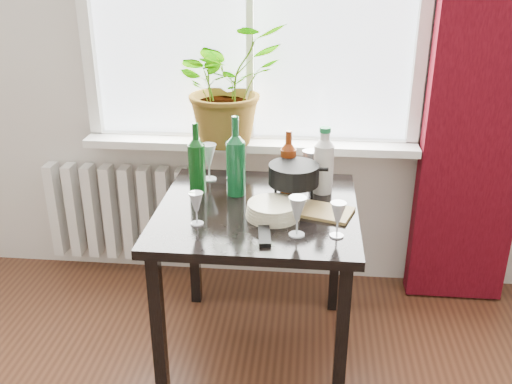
# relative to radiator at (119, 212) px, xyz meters

# --- Properties ---
(windowsill) EXTENTS (1.72, 0.20, 0.04)m
(windowsill) POSITION_rel_radiator_xyz_m (0.75, -0.03, 0.44)
(windowsill) COLOR white
(windowsill) RESTS_ON ground
(curtain) EXTENTS (0.50, 0.12, 2.56)m
(curtain) POSITION_rel_radiator_xyz_m (1.87, -0.06, 0.92)
(curtain) COLOR #39050C
(curtain) RESTS_ON ground
(radiator) EXTENTS (0.80, 0.10, 0.55)m
(radiator) POSITION_rel_radiator_xyz_m (0.00, 0.00, 0.00)
(radiator) COLOR white
(radiator) RESTS_ON ground
(table) EXTENTS (0.85, 0.85, 0.74)m
(table) POSITION_rel_radiator_xyz_m (0.85, -0.63, 0.27)
(table) COLOR black
(table) RESTS_ON ground
(potted_plant) EXTENTS (0.71, 0.70, 0.60)m
(potted_plant) POSITION_rel_radiator_xyz_m (0.65, -0.08, 0.76)
(potted_plant) COLOR #327D21
(potted_plant) RESTS_ON windowsill
(wine_bottle_left) EXTENTS (0.10, 0.10, 0.33)m
(wine_bottle_left) POSITION_rel_radiator_xyz_m (0.56, -0.48, 0.52)
(wine_bottle_left) COLOR #0B3A11
(wine_bottle_left) RESTS_ON table
(wine_bottle_right) EXTENTS (0.11, 0.11, 0.37)m
(wine_bottle_right) POSITION_rel_radiator_xyz_m (0.74, -0.49, 0.54)
(wine_bottle_right) COLOR #0D4721
(wine_bottle_right) RESTS_ON table
(bottle_amber) EXTENTS (0.09, 0.09, 0.29)m
(bottle_amber) POSITION_rel_radiator_xyz_m (0.97, -0.44, 0.51)
(bottle_amber) COLOR maroon
(bottle_amber) RESTS_ON table
(cleaning_bottle) EXTENTS (0.12, 0.12, 0.31)m
(cleaning_bottle) POSITION_rel_radiator_xyz_m (1.13, -0.43, 0.52)
(cleaning_bottle) COLOR silver
(cleaning_bottle) RESTS_ON table
(wineglass_front_right) EXTENTS (0.09, 0.09, 0.16)m
(wineglass_front_right) POSITION_rel_radiator_xyz_m (1.03, -0.87, 0.44)
(wineglass_front_right) COLOR silver
(wineglass_front_right) RESTS_ON table
(wineglass_far_right) EXTENTS (0.07, 0.07, 0.15)m
(wineglass_far_right) POSITION_rel_radiator_xyz_m (1.18, -0.86, 0.43)
(wineglass_far_right) COLOR silver
(wineglass_far_right) RESTS_ON table
(wineglass_back_center) EXTENTS (0.09, 0.09, 0.19)m
(wineglass_back_center) POSITION_rel_radiator_xyz_m (1.07, -0.39, 0.45)
(wineglass_back_center) COLOR silver
(wineglass_back_center) RESTS_ON table
(wineglass_back_left) EXTENTS (0.10, 0.10, 0.18)m
(wineglass_back_left) POSITION_rel_radiator_xyz_m (0.59, -0.34, 0.45)
(wineglass_back_left) COLOR silver
(wineglass_back_left) RESTS_ON table
(wineglass_front_left) EXTENTS (0.07, 0.07, 0.14)m
(wineglass_front_left) POSITION_rel_radiator_xyz_m (0.62, -0.81, 0.43)
(wineglass_front_left) COLOR silver
(wineglass_front_left) RESTS_ON table
(plate_stack) EXTENTS (0.28, 0.28, 0.06)m
(plate_stack) POSITION_rel_radiator_xyz_m (0.92, -0.72, 0.39)
(plate_stack) COLOR beige
(plate_stack) RESTS_ON table
(fondue_pot) EXTENTS (0.29, 0.27, 0.17)m
(fondue_pot) POSITION_rel_radiator_xyz_m (1.00, -0.55, 0.45)
(fondue_pot) COLOR black
(fondue_pot) RESTS_ON table
(tv_remote) EXTENTS (0.06, 0.16, 0.02)m
(tv_remote) POSITION_rel_radiator_xyz_m (0.90, -0.90, 0.37)
(tv_remote) COLOR black
(tv_remote) RESTS_ON table
(cutting_board) EXTENTS (0.29, 0.23, 0.01)m
(cutting_board) POSITION_rel_radiator_xyz_m (1.12, -0.66, 0.37)
(cutting_board) COLOR olive
(cutting_board) RESTS_ON table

